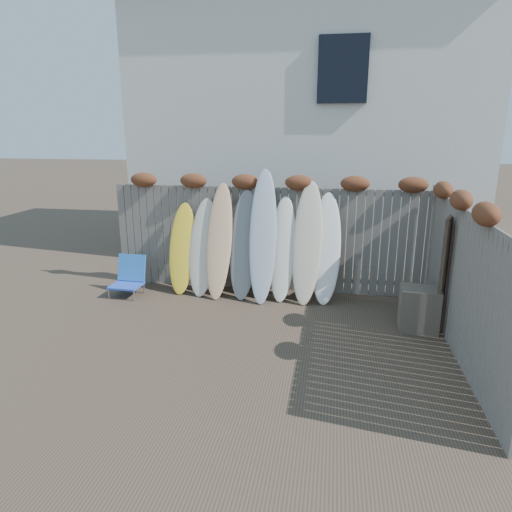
% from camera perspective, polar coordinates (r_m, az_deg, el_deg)
% --- Properties ---
extents(ground, '(80.00, 80.00, 0.00)m').
position_cam_1_polar(ground, '(6.84, -1.73, -10.77)').
color(ground, '#493A2D').
extents(back_fence, '(6.05, 0.28, 2.24)m').
position_cam_1_polar(back_fence, '(8.69, 1.72, 3.23)').
color(back_fence, slate).
rests_on(back_fence, ground).
extents(right_fence, '(0.28, 4.40, 2.24)m').
position_cam_1_polar(right_fence, '(6.77, 24.35, -2.08)').
color(right_fence, slate).
rests_on(right_fence, ground).
extents(house, '(8.50, 5.50, 6.33)m').
position_cam_1_polar(house, '(12.53, 6.62, 16.18)').
color(house, silver).
rests_on(house, ground).
extents(beach_chair, '(0.57, 0.61, 0.74)m').
position_cam_1_polar(beach_chair, '(8.99, -15.59, -2.49)').
color(beach_chair, blue).
rests_on(beach_chair, ground).
extents(wooden_crate, '(0.61, 0.52, 0.68)m').
position_cam_1_polar(wooden_crate, '(7.58, 19.69, -6.23)').
color(wooden_crate, '#52423E').
rests_on(wooden_crate, ground).
extents(lattice_panel, '(0.46, 1.14, 1.80)m').
position_cam_1_polar(lattice_panel, '(7.81, 22.71, -1.56)').
color(lattice_panel, '#393123').
rests_on(lattice_panel, ground).
extents(surfboard_0, '(0.52, 0.62, 1.70)m').
position_cam_1_polar(surfboard_0, '(8.79, -9.21, 0.93)').
color(surfboard_0, yellow).
rests_on(surfboard_0, ground).
extents(surfboard_1, '(0.60, 0.69, 1.80)m').
position_cam_1_polar(surfboard_1, '(8.63, -6.63, 1.09)').
color(surfboard_1, beige).
rests_on(surfboard_1, ground).
extents(surfboard_2, '(0.51, 0.76, 2.09)m').
position_cam_1_polar(surfboard_2, '(8.45, -4.62, 1.87)').
color(surfboard_2, tan).
rests_on(surfboard_2, ground).
extents(surfboard_3, '(0.54, 0.71, 1.97)m').
position_cam_1_polar(surfboard_3, '(8.41, -1.52, 1.42)').
color(surfboard_3, slate).
rests_on(surfboard_3, ground).
extents(surfboard_4, '(0.53, 0.85, 2.36)m').
position_cam_1_polar(surfboard_4, '(8.22, 0.87, 2.49)').
color(surfboard_4, '#A2B3C7').
rests_on(surfboard_4, ground).
extents(surfboard_5, '(0.49, 0.68, 1.87)m').
position_cam_1_polar(surfboard_5, '(8.32, 3.34, 0.88)').
color(surfboard_5, white).
rests_on(surfboard_5, ground).
extents(surfboard_6, '(0.58, 0.80, 2.15)m').
position_cam_1_polar(surfboard_6, '(8.22, 6.43, 1.65)').
color(surfboard_6, beige).
rests_on(surfboard_6, ground).
extents(surfboard_7, '(0.53, 0.70, 1.95)m').
position_cam_1_polar(surfboard_7, '(8.27, 8.74, 0.94)').
color(surfboard_7, white).
rests_on(surfboard_7, ground).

